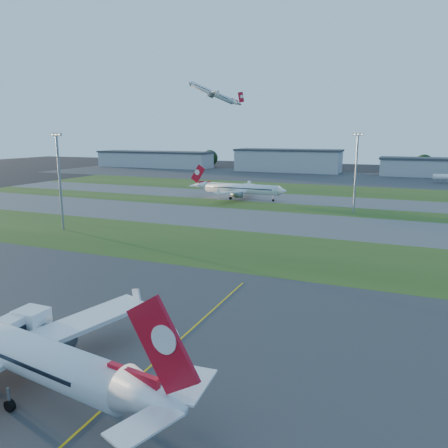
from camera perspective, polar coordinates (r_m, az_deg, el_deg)
The scene contains 20 objects.
ground at distance 54.79m, azimuth -14.17°, elevation -16.59°, with size 700.00×700.00×0.00m, color black.
apron_near at distance 54.79m, azimuth -14.17°, elevation -16.58°, with size 300.00×70.00×0.01m, color #333335.
grass_strip_a at distance 98.36m, azimuth 4.15°, elevation -3.41°, with size 300.00×34.00×0.01m, color #254416.
taxiway_a at distance 129.28m, azimuth 8.79°, elevation 0.16°, with size 300.00×32.00×0.01m, color #515154.
grass_strip_b at distance 153.28m, azimuth 11.05°, elevation 1.89°, with size 300.00×18.00×0.01m, color #254416.
taxiway_b at distance 174.64m, azimuth 12.52°, elevation 3.02°, with size 300.00×26.00×0.01m, color #515154.
grass_strip_c at distance 206.92m, azimuth 14.16°, elevation 4.27°, with size 300.00×40.00×0.01m, color #254416.
apron_far at distance 266.07m, azimuth 16.12°, elevation 5.76°, with size 400.00×80.00×0.01m, color #333335.
yellow_line at distance 52.24m, azimuth -9.54°, elevation -17.87°, with size 0.25×60.00×0.02m, color gold.
airliner_parked at distance 50.84m, azimuth -26.07°, elevation -14.38°, with size 39.22×33.07×12.28m.
airliner_taxiing at distance 173.18m, azimuth 2.18°, elevation 4.61°, with size 37.89×32.14×11.82m.
airliner_departing at distance 270.57m, azimuth -1.46°, elevation 16.71°, with size 29.87×25.57×10.20m.
light_mast_west at distance 124.23m, azimuth -20.71°, elevation 5.98°, with size 3.20×0.70×25.80m.
light_mast_centre at distance 147.30m, azimuth 16.88°, elevation 7.02°, with size 3.20×0.70×25.80m.
hangar_far_west at distance 344.44m, azimuth -9.04°, elevation 8.36°, with size 91.80×23.00×12.20m.
hangar_west at distance 303.08m, azimuth 8.33°, elevation 8.22°, with size 71.40×23.00×15.20m.
tree_far_west at distance 377.36m, azimuth -13.24°, elevation 8.54°, with size 11.00×11.00×12.00m.
tree_west at distance 338.88m, azimuth -1.85°, elevation 8.62°, with size 12.10×12.10×13.20m.
tree_mid_west at distance 308.84m, azimuth 13.37°, elevation 7.76°, with size 9.90×9.90×10.80m.
tree_mid_east at distance 307.90m, azimuth 24.63°, elevation 7.19°, with size 11.55×11.55×12.60m.
Camera 1 is at (29.77, -38.15, 25.69)m, focal length 35.00 mm.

